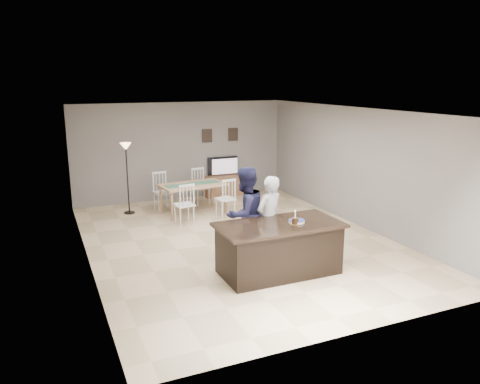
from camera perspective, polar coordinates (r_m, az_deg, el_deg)
name	(u,v)px	position (r m, az deg, el deg)	size (l,w,h in m)	color
floor	(238,241)	(9.88, -0.24, -5.98)	(8.00, 8.00, 0.00)	tan
room_shell	(238,162)	(9.45, -0.25, 3.64)	(8.00, 8.00, 8.00)	slate
kitchen_island	(279,248)	(8.20, 4.75, -6.84)	(2.15, 1.10, 0.90)	black
tv_console	(225,186)	(13.59, -1.86, 0.79)	(1.20, 0.40, 0.60)	brown
television	(224,166)	(13.54, -1.98, 3.17)	(0.91, 0.12, 0.53)	black
tv_screen_glow	(225,166)	(13.47, -1.86, 3.15)	(0.78, 0.78, 0.00)	orange
picture_frames	(220,135)	(13.52, -2.42, 6.95)	(1.10, 0.02, 0.38)	black
doorway	(102,235)	(6.62, -16.46, -5.05)	(0.00, 2.10, 2.65)	black
woman	(269,220)	(8.58, 3.55, -3.37)	(0.59, 0.39, 1.62)	#B7B6BB
man	(245,214)	(8.64, 0.62, -2.72)	(0.86, 0.67, 1.77)	#171733
birthday_cake	(295,221)	(8.05, 6.73, -3.50)	(0.16, 0.16, 0.25)	gold
plate_stack	(297,221)	(8.15, 6.92, -3.55)	(0.28, 0.28, 0.04)	white
dining_table	(193,189)	(11.80, -5.76, 0.35)	(1.72, 1.96, 0.97)	tan
floor_lamp	(126,159)	(11.90, -13.68, 3.92)	(0.27, 0.27, 1.79)	black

